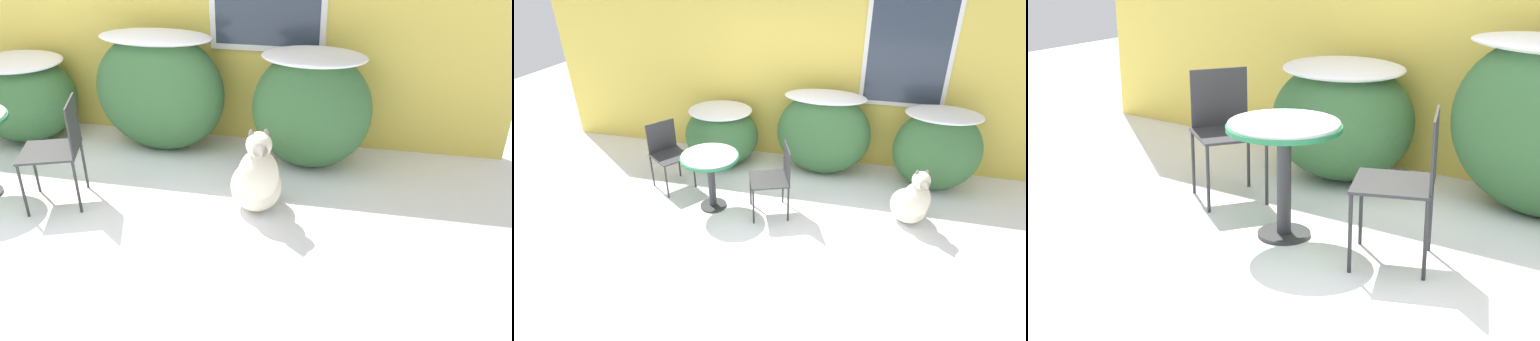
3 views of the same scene
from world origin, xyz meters
TOP-DOWN VIEW (x-y plane):
  - ground_plane at (0.00, 0.00)m, footprint 16.00×16.00m
  - house_wall at (0.08, 2.20)m, footprint 8.00×0.10m
  - shrub_left at (-1.04, 1.67)m, footprint 1.13×1.02m
  - shrub_middle at (0.51, 1.74)m, footprint 1.35×0.73m
  - shrub_right at (2.07, 1.66)m, footprint 1.15×0.80m
  - patio_table at (-0.73, 0.44)m, footprint 0.73×0.73m
  - patio_chair_near_table at (-1.51, 0.83)m, footprint 0.64×0.64m
  - patio_chair_far_side at (0.09, 0.51)m, footprint 0.60×0.60m
  - dog at (1.74, 0.70)m, footprint 0.57×0.70m

SIDE VIEW (x-z plane):
  - ground_plane at x=0.00m, z-range 0.00..0.00m
  - dog at x=1.74m, z-range -0.10..0.69m
  - shrub_left at x=-1.04m, z-range 0.03..0.96m
  - patio_chair_near_table at x=-1.51m, z-range 0.07..0.99m
  - patio_chair_far_side at x=0.09m, z-range 0.07..0.99m
  - patio_table at x=-0.73m, z-range 0.23..0.99m
  - shrub_right at x=2.07m, z-range 0.04..1.19m
  - shrub_middle at x=0.51m, z-range 0.04..1.28m
  - house_wall at x=0.08m, z-range 0.01..3.14m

